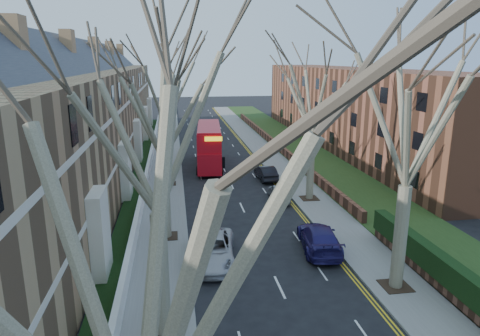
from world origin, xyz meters
name	(u,v)px	position (x,y,z in m)	size (l,w,h in m)	color
pavement_left	(166,158)	(-6.00, 39.00, 0.06)	(3.00, 102.00, 0.12)	slate
pavement_right	(268,154)	(6.00, 39.00, 0.06)	(3.00, 102.00, 0.12)	slate
terrace_left	(78,122)	(-13.65, 31.00, 5.53)	(9.70, 78.00, 13.60)	#9B734F
flats_right	(348,108)	(17.46, 43.00, 4.98)	(13.97, 54.00, 10.00)	brown
front_wall_left	(148,171)	(-7.65, 31.00, 0.62)	(0.30, 78.00, 1.00)	white
grass_verge_right	(304,152)	(10.50, 39.00, 0.15)	(6.00, 102.00, 0.06)	#213B15
tree_left_near	(124,224)	(-5.70, -4.00, 8.93)	(9.80, 9.80, 13.73)	#665E48
tree_left_mid	(152,105)	(-5.70, 6.00, 9.56)	(10.50, 10.50, 14.71)	#665E48
tree_left_far	(160,92)	(-5.70, 16.00, 9.24)	(10.15, 10.15, 14.22)	#665E48
tree_left_dist	(164,78)	(-5.70, 28.00, 9.56)	(10.50, 10.50, 14.71)	#665E48
tree_right_mid	(414,96)	(5.70, 8.00, 9.56)	(10.50, 10.50, 14.71)	#665E48
tree_right_far	(314,85)	(5.70, 22.00, 9.24)	(10.15, 10.15, 14.22)	#665E48
double_decker_bus	(209,147)	(-1.41, 34.21, 2.11)	(3.20, 10.39, 4.31)	red
car_left_far	(212,249)	(-3.11, 12.31, 0.75)	(2.48, 5.37, 1.49)	#B1AFB5
car_right_near	(319,238)	(3.38, 12.90, 0.75)	(2.11, 5.18, 1.50)	navy
car_right_mid	(279,192)	(3.26, 22.32, 0.66)	(1.57, 3.90, 1.33)	gray
car_right_far	(266,173)	(3.46, 28.40, 0.68)	(1.43, 4.11, 1.35)	black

